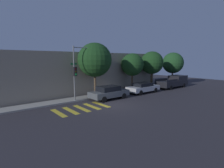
{
  "coord_description": "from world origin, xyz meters",
  "views": [
    {
      "loc": [
        -10.02,
        -12.27,
        4.23
      ],
      "look_at": [
        1.74,
        2.1,
        1.6
      ],
      "focal_mm": 28.0,
      "sensor_mm": 36.0,
      "label": 1
    }
  ],
  "objects_px": {
    "sedan_near_corner": "(109,92)",
    "sedan_middle": "(143,87)",
    "tree_near_corner": "(95,60)",
    "tree_far_end": "(152,63)",
    "tree_midblock": "(132,65)",
    "pickup_truck": "(173,82)",
    "traffic_light_pole": "(79,66)",
    "tree_behind_truck": "(173,63)"
  },
  "relations": [
    {
      "from": "tree_midblock",
      "to": "sedan_middle",
      "type": "bearing_deg",
      "value": -87.74
    },
    {
      "from": "tree_far_end",
      "to": "traffic_light_pole",
      "type": "bearing_deg",
      "value": -177.24
    },
    {
      "from": "tree_behind_truck",
      "to": "tree_midblock",
      "type": "bearing_deg",
      "value": 180.0
    },
    {
      "from": "tree_near_corner",
      "to": "tree_behind_truck",
      "type": "xyz_separation_m",
      "value": [
        15.59,
        0.0,
        -0.54
      ]
    },
    {
      "from": "sedan_near_corner",
      "to": "traffic_light_pole",
      "type": "bearing_deg",
      "value": 155.91
    },
    {
      "from": "sedan_middle",
      "to": "tree_far_end",
      "type": "height_order",
      "value": "tree_far_end"
    },
    {
      "from": "tree_near_corner",
      "to": "tree_midblock",
      "type": "height_order",
      "value": "tree_near_corner"
    },
    {
      "from": "sedan_middle",
      "to": "tree_near_corner",
      "type": "relative_size",
      "value": 0.75
    },
    {
      "from": "sedan_middle",
      "to": "tree_midblock",
      "type": "distance_m",
      "value": 3.39
    },
    {
      "from": "pickup_truck",
      "to": "tree_midblock",
      "type": "distance_m",
      "value": 7.68
    },
    {
      "from": "tree_near_corner",
      "to": "sedan_middle",
      "type": "bearing_deg",
      "value": -17.25
    },
    {
      "from": "sedan_near_corner",
      "to": "tree_midblock",
      "type": "xyz_separation_m",
      "value": [
        5.43,
        1.87,
        2.79
      ]
    },
    {
      "from": "sedan_middle",
      "to": "tree_near_corner",
      "type": "height_order",
      "value": "tree_near_corner"
    },
    {
      "from": "sedan_near_corner",
      "to": "tree_far_end",
      "type": "distance_m",
      "value": 10.16
    },
    {
      "from": "sedan_near_corner",
      "to": "tree_far_end",
      "type": "xyz_separation_m",
      "value": [
        9.53,
        1.87,
        2.98
      ]
    },
    {
      "from": "sedan_middle",
      "to": "tree_behind_truck",
      "type": "bearing_deg",
      "value": 11.04
    },
    {
      "from": "sedan_near_corner",
      "to": "tree_near_corner",
      "type": "distance_m",
      "value": 3.93
    },
    {
      "from": "sedan_near_corner",
      "to": "tree_midblock",
      "type": "distance_m",
      "value": 6.38
    },
    {
      "from": "traffic_light_pole",
      "to": "tree_behind_truck",
      "type": "distance_m",
      "value": 17.93
    },
    {
      "from": "tree_near_corner",
      "to": "tree_behind_truck",
      "type": "height_order",
      "value": "tree_near_corner"
    },
    {
      "from": "traffic_light_pole",
      "to": "tree_far_end",
      "type": "xyz_separation_m",
      "value": [
        12.37,
        0.6,
        0.15
      ]
    },
    {
      "from": "tree_near_corner",
      "to": "tree_far_end",
      "type": "xyz_separation_m",
      "value": [
        10.04,
        0.0,
        -0.44
      ]
    },
    {
      "from": "sedan_near_corner",
      "to": "tree_far_end",
      "type": "bearing_deg",
      "value": 11.09
    },
    {
      "from": "tree_midblock",
      "to": "traffic_light_pole",
      "type": "bearing_deg",
      "value": -175.88
    },
    {
      "from": "sedan_near_corner",
      "to": "sedan_middle",
      "type": "bearing_deg",
      "value": 0.0
    },
    {
      "from": "tree_far_end",
      "to": "sedan_near_corner",
      "type": "bearing_deg",
      "value": -168.91
    },
    {
      "from": "tree_far_end",
      "to": "tree_behind_truck",
      "type": "relative_size",
      "value": 1.01
    },
    {
      "from": "traffic_light_pole",
      "to": "sedan_near_corner",
      "type": "bearing_deg",
      "value": -24.09
    },
    {
      "from": "sedan_near_corner",
      "to": "pickup_truck",
      "type": "relative_size",
      "value": 0.76
    },
    {
      "from": "pickup_truck",
      "to": "tree_behind_truck",
      "type": "relative_size",
      "value": 1.06
    },
    {
      "from": "traffic_light_pole",
      "to": "sedan_near_corner",
      "type": "height_order",
      "value": "traffic_light_pole"
    },
    {
      "from": "sedan_middle",
      "to": "tree_midblock",
      "type": "bearing_deg",
      "value": 92.26
    },
    {
      "from": "tree_near_corner",
      "to": "tree_midblock",
      "type": "relative_size",
      "value": 1.2
    },
    {
      "from": "tree_near_corner",
      "to": "tree_midblock",
      "type": "xyz_separation_m",
      "value": [
        5.94,
        0.0,
        -0.63
      ]
    },
    {
      "from": "tree_midblock",
      "to": "tree_far_end",
      "type": "height_order",
      "value": "tree_far_end"
    },
    {
      "from": "traffic_light_pole",
      "to": "tree_midblock",
      "type": "bearing_deg",
      "value": 4.12
    },
    {
      "from": "tree_midblock",
      "to": "tree_behind_truck",
      "type": "relative_size",
      "value": 0.94
    },
    {
      "from": "tree_near_corner",
      "to": "pickup_truck",
      "type": "bearing_deg",
      "value": -8.24
    },
    {
      "from": "sedan_middle",
      "to": "tree_behind_truck",
      "type": "xyz_separation_m",
      "value": [
        9.58,
        1.87,
        2.92
      ]
    },
    {
      "from": "tree_near_corner",
      "to": "tree_far_end",
      "type": "relative_size",
      "value": 1.12
    },
    {
      "from": "sedan_near_corner",
      "to": "pickup_truck",
      "type": "distance_m",
      "value": 12.39
    },
    {
      "from": "sedan_middle",
      "to": "pickup_truck",
      "type": "relative_size",
      "value": 0.8
    }
  ]
}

